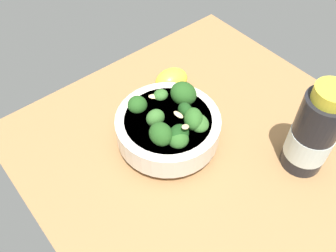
# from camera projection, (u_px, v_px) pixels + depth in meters

# --- Properties ---
(ground_plane) EXTENTS (0.59, 0.59, 0.03)m
(ground_plane) POSITION_uv_depth(u_px,v_px,m) (206.00, 153.00, 0.65)
(ground_plane) COLOR #996D42
(bowl_of_broccoli) EXTENTS (0.18, 0.18, 0.10)m
(bowl_of_broccoli) POSITION_uv_depth(u_px,v_px,m) (169.00, 125.00, 0.61)
(bowl_of_broccoli) COLOR silver
(bowl_of_broccoli) RESTS_ON ground_plane
(lemon_wedge) EXTENTS (0.07, 0.06, 0.05)m
(lemon_wedge) POSITION_uv_depth(u_px,v_px,m) (171.00, 80.00, 0.71)
(lemon_wedge) COLOR yellow
(lemon_wedge) RESTS_ON ground_plane
(bottle_tall) EXTENTS (0.07, 0.07, 0.17)m
(bottle_tall) POSITION_uv_depth(u_px,v_px,m) (313.00, 134.00, 0.56)
(bottle_tall) COLOR black
(bottle_tall) RESTS_ON ground_plane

